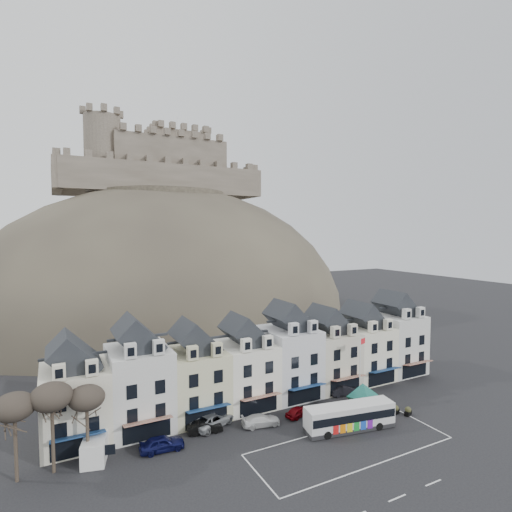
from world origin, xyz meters
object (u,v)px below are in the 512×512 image
at_px(bus_shelter, 363,390).
at_px(car_black, 205,427).
at_px(bus, 350,416).
at_px(car_navy, 162,443).
at_px(flagpole, 360,365).
at_px(car_white, 261,420).
at_px(white_van, 96,445).
at_px(car_maroon, 298,411).
at_px(car_charcoal, 344,390).
at_px(red_buoy, 383,408).
at_px(car_silver, 213,420).

height_order(bus_shelter, car_black, bus_shelter).
xyz_separation_m(bus, car_navy, (-20.18, 5.47, -0.87)).
height_order(flagpole, car_white, flagpole).
bearing_deg(car_black, white_van, 97.14).
height_order(car_navy, car_white, car_navy).
relative_size(car_black, car_maroon, 1.10).
relative_size(flagpole, car_charcoal, 2.01).
height_order(flagpole, car_navy, flagpole).
xyz_separation_m(red_buoy, car_navy, (-26.00, 4.86, -0.26)).
relative_size(car_silver, car_white, 1.20).
distance_m(bus, white_van, 27.40).
bearing_deg(red_buoy, flagpole, 82.88).
height_order(car_silver, car_charcoal, car_silver).
bearing_deg(bus, car_black, 164.90).
distance_m(bus_shelter, flagpole, 4.17).
xyz_separation_m(bus_shelter, car_maroon, (-7.59, 2.95, -2.34)).
distance_m(red_buoy, car_silver, 20.79).
bearing_deg(red_buoy, car_charcoal, 90.00).
relative_size(white_van, car_charcoal, 1.26).
xyz_separation_m(car_navy, car_white, (11.60, 0.00, -0.12)).
distance_m(car_maroon, car_charcoal, 9.53).
distance_m(white_van, car_white, 17.90).
height_order(car_navy, car_silver, car_navy).
relative_size(car_black, car_charcoal, 0.93).
xyz_separation_m(bus, car_maroon, (-3.38, 5.47, -1.03)).
bearing_deg(car_silver, bus_shelter, -130.65).
relative_size(white_van, car_black, 1.36).
height_order(bus_shelter, car_white, bus_shelter).
bearing_deg(white_van, bus, -1.83).
xyz_separation_m(bus_shelter, car_black, (-19.19, 4.43, -2.30)).
height_order(bus_shelter, car_navy, bus_shelter).
bearing_deg(car_charcoal, car_silver, 98.75).
bearing_deg(car_navy, bus_shelter, -92.89).
relative_size(bus, car_navy, 2.36).
relative_size(flagpole, car_white, 1.90).
relative_size(bus, flagpole, 1.25).
distance_m(flagpole, car_maroon, 10.72).
bearing_deg(flagpole, car_silver, 172.78).
xyz_separation_m(car_navy, car_maroon, (16.80, 0.00, -0.16)).
distance_m(bus, red_buoy, 5.88).
bearing_deg(bus, car_charcoal, 63.56).
distance_m(red_buoy, car_navy, 26.45).
bearing_deg(car_maroon, bus, -164.85).
bearing_deg(car_black, flagpole, -84.35).
bearing_deg(car_maroon, car_silver, 59.69).
bearing_deg(car_navy, red_buoy, -96.58).
bearing_deg(car_charcoal, white_van, 99.68).
height_order(bus, car_charcoal, bus).
xyz_separation_m(bus, flagpole, (6.42, 5.43, 3.30)).
bearing_deg(flagpole, car_black, 175.95).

